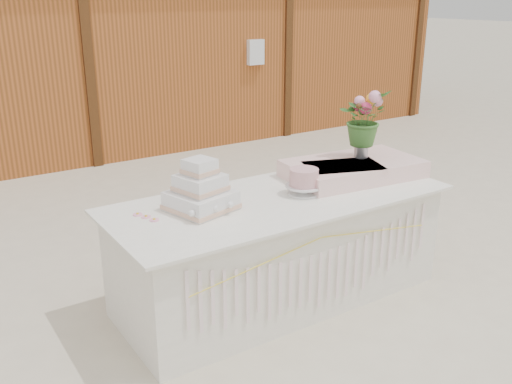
# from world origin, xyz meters

# --- Properties ---
(ground) EXTENTS (80.00, 80.00, 0.00)m
(ground) POSITION_xyz_m (0.00, 0.00, 0.00)
(ground) COLOR beige
(ground) RESTS_ON ground
(barn) EXTENTS (12.60, 4.60, 3.30)m
(barn) POSITION_xyz_m (-0.01, 5.99, 1.68)
(barn) COLOR #A25021
(barn) RESTS_ON ground
(cake_table) EXTENTS (2.40, 1.00, 0.77)m
(cake_table) POSITION_xyz_m (0.00, -0.00, 0.39)
(cake_table) COLOR white
(cake_table) RESTS_ON ground
(wedding_cake) EXTENTS (0.46, 0.46, 0.34)m
(wedding_cake) POSITION_xyz_m (-0.57, 0.09, 0.89)
(wedding_cake) COLOR white
(wedding_cake) RESTS_ON cake_table
(pink_cake_stand) EXTENTS (0.26, 0.26, 0.18)m
(pink_cake_stand) POSITION_xyz_m (0.17, -0.04, 0.87)
(pink_cake_stand) COLOR silver
(pink_cake_stand) RESTS_ON cake_table
(satin_runner) EXTENTS (1.07, 0.69, 0.13)m
(satin_runner) POSITION_xyz_m (0.73, 0.07, 0.83)
(satin_runner) COLOR #FFCECD
(satin_runner) RESTS_ON cake_table
(flower_vase) EXTENTS (0.11, 0.11, 0.15)m
(flower_vase) POSITION_xyz_m (0.85, 0.11, 0.97)
(flower_vase) COLOR #A5A5AA
(flower_vase) RESTS_ON satin_runner
(bouquet) EXTENTS (0.45, 0.42, 0.42)m
(bouquet) POSITION_xyz_m (0.85, 0.11, 1.25)
(bouquet) COLOR #3C712D
(bouquet) RESTS_ON flower_vase
(loose_flowers) EXTENTS (0.19, 0.31, 0.02)m
(loose_flowers) POSITION_xyz_m (-0.94, 0.11, 0.78)
(loose_flowers) COLOR pink
(loose_flowers) RESTS_ON cake_table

